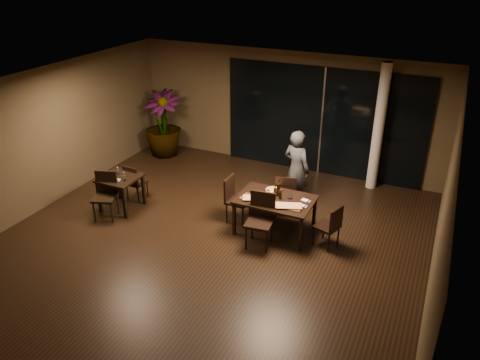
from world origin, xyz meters
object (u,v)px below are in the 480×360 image
at_px(chair_side_near, 106,192).
at_px(chair_main_left, 235,197).
at_px(side_table, 120,182).
at_px(chair_main_far, 285,193).
at_px(chair_main_right, 331,225).
at_px(diner, 296,169).
at_px(potted_plant, 163,124).
at_px(chair_main_near, 261,216).
at_px(chair_side_far, 134,181).
at_px(bottle_a, 275,191).
at_px(bottle_c, 279,188).
at_px(main_table, 275,202).
at_px(bottle_b, 280,193).

bearing_deg(chair_side_near, chair_main_left, 2.12).
xyz_separation_m(side_table, chair_main_far, (3.36, 1.21, -0.09)).
relative_size(chair_main_right, diner, 0.50).
bearing_deg(chair_side_near, potted_plant, 83.42).
xyz_separation_m(chair_main_near, chair_side_near, (-3.38, -0.40, -0.03)).
relative_size(chair_main_near, potted_plant, 0.59).
relative_size(chair_main_left, diner, 0.55).
relative_size(chair_main_right, chair_side_far, 1.03).
distance_m(diner, bottle_a, 1.18).
xyz_separation_m(potted_plant, bottle_c, (4.24, -2.32, 0.03)).
bearing_deg(chair_side_far, main_table, -174.54).
bearing_deg(chair_side_near, bottle_c, -2.39).
relative_size(side_table, chair_side_near, 0.80).
xyz_separation_m(main_table, potted_plant, (-4.23, 2.47, 0.22)).
distance_m(chair_main_right, bottle_b, 1.14).
xyz_separation_m(chair_side_near, diner, (3.49, 2.13, 0.32)).
xyz_separation_m(diner, bottle_c, (-0.01, -1.07, 0.04)).
bearing_deg(side_table, bottle_a, 9.04).
bearing_deg(side_table, bottle_b, 8.67).
relative_size(side_table, diner, 0.45).
relative_size(side_table, bottle_c, 2.25).
height_order(chair_main_left, potted_plant, potted_plant).
height_order(chair_main_right, diner, diner).
bearing_deg(chair_main_right, main_table, -75.93).
bearing_deg(diner, side_table, 44.43).
height_order(bottle_b, bottle_c, bottle_c).
xyz_separation_m(chair_main_right, potted_plant, (-5.39, 2.55, 0.40)).
relative_size(chair_main_left, bottle_b, 3.79).
xyz_separation_m(chair_main_left, bottle_c, (0.94, 0.06, 0.38)).
distance_m(main_table, side_table, 3.44).
bearing_deg(chair_side_far, chair_main_far, -162.59).
height_order(main_table, chair_main_right, chair_main_right).
xyz_separation_m(chair_side_near, potted_plant, (-0.76, 3.38, 0.34)).
xyz_separation_m(chair_main_near, diner, (0.11, 1.73, 0.29)).
height_order(diner, bottle_c, diner).
bearing_deg(bottle_c, chair_main_near, -98.56).
distance_m(chair_main_right, diner, 1.77).
relative_size(chair_main_far, chair_side_far, 1.11).
bearing_deg(diner, potted_plant, 1.34).
bearing_deg(chair_main_far, side_table, 2.49).
height_order(chair_side_far, diner, diner).
bearing_deg(chair_main_near, chair_main_right, 12.79).
bearing_deg(side_table, chair_main_near, -0.25).
distance_m(chair_side_near, bottle_c, 3.65).
bearing_deg(chair_side_near, chair_main_near, -12.59).
relative_size(chair_side_near, diner, 0.57).
bearing_deg(chair_main_far, potted_plant, -40.03).
xyz_separation_m(chair_side_far, bottle_a, (3.34, 0.11, 0.41)).
xyz_separation_m(main_table, chair_main_right, (1.16, -0.08, -0.18)).
distance_m(chair_main_far, chair_side_near, 3.80).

